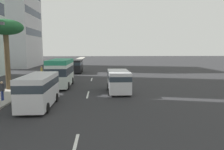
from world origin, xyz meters
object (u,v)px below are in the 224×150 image
(van_fourth, at_px, (118,80))
(pedestrian_by_tree, at_px, (2,90))
(van_lead, at_px, (39,89))
(van_second, at_px, (76,65))
(pedestrian_mid_block, at_px, (42,72))
(palm_tree, at_px, (5,30))
(minibus_third, at_px, (61,72))

(van_fourth, bearing_deg, pedestrian_by_tree, 108.96)
(van_lead, relative_size, pedestrian_by_tree, 3.34)
(van_second, distance_m, pedestrian_mid_block, 10.09)
(van_second, xyz_separation_m, pedestrian_by_tree, (-21.95, 3.82, -0.36))
(van_lead, distance_m, van_second, 23.68)
(van_fourth, distance_m, pedestrian_mid_block, 13.67)
(van_lead, distance_m, van_fourth, 8.32)
(van_fourth, xyz_separation_m, palm_tree, (1.70, 11.60, 5.13))
(minibus_third, bearing_deg, van_second, 179.03)
(van_lead, xyz_separation_m, palm_tree, (6.87, 5.08, 4.99))
(van_fourth, xyz_separation_m, pedestrian_mid_block, (9.21, 10.11, -0.10))
(pedestrian_mid_block, xyz_separation_m, pedestrian_by_tree, (-12.65, -0.09, -0.14))
(minibus_third, relative_size, pedestrian_by_tree, 3.85)
(minibus_third, xyz_separation_m, pedestrian_by_tree, (-7.14, 3.57, -0.72))
(van_lead, relative_size, van_second, 1.01)
(minibus_third, distance_m, pedestrian_mid_block, 6.64)
(van_fourth, xyz_separation_m, pedestrian_by_tree, (-3.44, 10.01, -0.24))
(van_lead, distance_m, pedestrian_mid_block, 14.82)
(van_lead, xyz_separation_m, pedestrian_by_tree, (1.73, 3.50, -0.38))
(minibus_third, xyz_separation_m, pedestrian_mid_block, (5.51, 3.66, -0.58))
(van_second, height_order, minibus_third, minibus_third)
(pedestrian_mid_block, xyz_separation_m, palm_tree, (-7.51, 1.49, 5.23))
(van_second, xyz_separation_m, minibus_third, (-14.81, 0.25, 0.36))
(pedestrian_mid_block, relative_size, palm_tree, 0.25)
(minibus_third, relative_size, pedestrian_mid_block, 3.40)
(pedestrian_by_tree, bearing_deg, van_fourth, -152.08)
(van_second, bearing_deg, pedestrian_mid_block, -22.82)
(minibus_third, bearing_deg, pedestrian_mid_block, -146.40)
(van_second, distance_m, palm_tree, 18.36)
(van_lead, height_order, van_fourth, van_lead)
(van_fourth, bearing_deg, van_second, 18.50)
(minibus_third, relative_size, palm_tree, 0.85)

